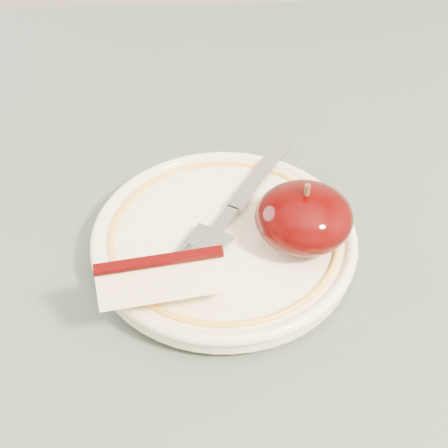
{
  "coord_description": "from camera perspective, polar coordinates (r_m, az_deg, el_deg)",
  "views": [
    {
      "loc": [
        0.01,
        -0.26,
        1.07
      ],
      "look_at": [
        0.03,
        0.04,
        0.78
      ],
      "focal_mm": 50.0,
      "sensor_mm": 36.0,
      "label": 1
    }
  ],
  "objects": [
    {
      "name": "table",
      "position": [
        0.49,
        -3.21,
        -13.66
      ],
      "size": [
        0.9,
        0.9,
        0.75
      ],
      "color": "brown",
      "rests_on": "ground"
    },
    {
      "name": "plate",
      "position": [
        0.44,
        0.0,
        -1.33
      ],
      "size": [
        0.18,
        0.18,
        0.02
      ],
      "color": "white",
      "rests_on": "table"
    },
    {
      "name": "apple_half",
      "position": [
        0.42,
        7.31,
        0.6
      ],
      "size": [
        0.07,
        0.06,
        0.05
      ],
      "color": "#2C0000",
      "rests_on": "plate"
    },
    {
      "name": "apple_wedge",
      "position": [
        0.38,
        -5.77,
        -5.13
      ],
      "size": [
        0.08,
        0.04,
        0.04
      ],
      "rotation": [
        0.0,
        0.0,
        0.15
      ],
      "color": "beige",
      "rests_on": "plate"
    },
    {
      "name": "fork",
      "position": [
        0.44,
        0.76,
        1.26
      ],
      "size": [
        0.11,
        0.15,
        0.0
      ],
      "rotation": [
        0.0,
        0.0,
        1.02
      ],
      "color": "#96999E",
      "rests_on": "plate"
    }
  ]
}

